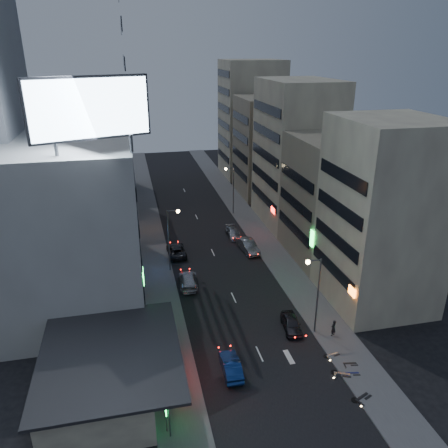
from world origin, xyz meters
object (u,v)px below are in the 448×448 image
object	(u,v)px
parked_car_left	(176,250)
scooter_black_a	(367,386)
parked_car_right_far	(233,233)
scooter_silver_a	(351,368)
scooter_silver_b	(337,347)
scooter_black_b	(357,357)
parked_car_right_near	(291,323)
person	(333,328)
road_car_silver	(188,280)
parked_car_right_mid	(248,246)
scooter_blue	(359,367)
road_car_blue	(231,366)

from	to	relation	value
parked_car_left	scooter_black_a	distance (m)	31.33
parked_car_right_far	scooter_silver_a	distance (m)	31.12
parked_car_right_far	scooter_silver_b	xyz separation A→B (m)	(2.95, -28.05, 0.02)
scooter_silver_a	scooter_silver_b	size ratio (longest dim) A/B	1.16
parked_car_right_far	scooter_silver_a	xyz separation A→B (m)	(2.81, -30.99, 0.10)
parked_car_left	scooter_black_a	world-z (taller)	parked_car_left
scooter_silver_a	scooter_black_b	world-z (taller)	scooter_silver_a
parked_car_right_near	person	size ratio (longest dim) A/B	2.39
road_car_silver	person	distance (m)	17.81
parked_car_right_near	parked_car_right_mid	bearing A→B (deg)	95.81
scooter_black_b	parked_car_right_near	bearing A→B (deg)	41.50
parked_car_left	person	distance (m)	24.83
parked_car_right_far	scooter_silver_a	world-z (taller)	scooter_silver_a
parked_car_left	road_car_silver	distance (m)	8.49
parked_car_right_far	scooter_silver_b	size ratio (longest dim) A/B	2.51
scooter_black_a	scooter_blue	distance (m)	2.40
parked_car_right_mid	road_car_silver	distance (m)	12.06
road_car_silver	scooter_black_b	bearing A→B (deg)	132.05
road_car_blue	scooter_blue	bearing A→B (deg)	168.67
road_car_blue	scooter_black_a	xyz separation A→B (m)	(10.20, -4.84, 0.05)
road_car_blue	parked_car_right_near	bearing A→B (deg)	-145.21
parked_car_left	road_car_blue	distance (m)	24.16
road_car_blue	scooter_black_a	distance (m)	11.29
road_car_blue	person	world-z (taller)	person
parked_car_right_near	scooter_black_a	world-z (taller)	scooter_black_a
road_car_blue	road_car_silver	distance (m)	15.68
person	scooter_silver_a	world-z (taller)	person
parked_car_right_mid	scooter_silver_b	world-z (taller)	parked_car_right_mid
road_car_blue	scooter_blue	xyz separation A→B (m)	(10.80, -2.52, -0.05)
road_car_silver	scooter_blue	distance (m)	21.88
scooter_black_a	scooter_blue	bearing A→B (deg)	-37.55
parked_car_right_far	scooter_silver_b	bearing A→B (deg)	-83.11
parked_car_right_near	parked_car_right_far	size ratio (longest dim) A/B	0.92
parked_car_right_far	person	distance (m)	25.92
parked_car_right_mid	person	size ratio (longest dim) A/B	2.95
parked_car_right_near	parked_car_left	size ratio (longest dim) A/B	0.80
road_car_silver	parked_car_right_near	bearing A→B (deg)	134.30
parked_car_right_far	scooter_black_b	size ratio (longest dim) A/B	2.46
parked_car_right_mid	parked_car_right_far	distance (m)	5.37
parked_car_right_mid	scooter_black_b	xyz separation A→B (m)	(3.23, -24.45, -0.16)
parked_car_right_near	scooter_black_b	bearing A→B (deg)	-49.77
parked_car_right_far	scooter_blue	bearing A→B (deg)	-82.45
person	scooter_blue	distance (m)	5.31
parked_car_right_far	road_car_blue	size ratio (longest dim) A/B	1.03
road_car_silver	scooter_silver_a	size ratio (longest dim) A/B	2.48
scooter_blue	parked_car_left	bearing A→B (deg)	36.23
scooter_silver_a	road_car_silver	bearing A→B (deg)	55.14
road_car_blue	parked_car_right_far	bearing A→B (deg)	-102.38
road_car_blue	scooter_black_a	size ratio (longest dim) A/B	2.06
road_car_blue	scooter_black_b	xyz separation A→B (m)	(11.21, -1.33, -0.04)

